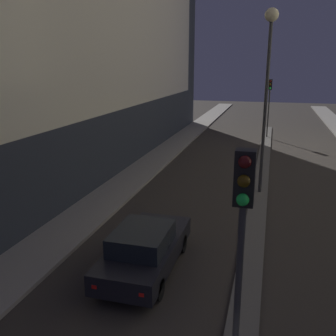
{
  "coord_description": "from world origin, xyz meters",
  "views": [
    {
      "loc": [
        0.34,
        -3.11,
        6.46
      ],
      "look_at": [
        -5.41,
        17.55,
        0.5
      ],
      "focal_mm": 40.0,
      "sensor_mm": 36.0,
      "label": 1
    }
  ],
  "objects_px": {
    "traffic_light_mid": "(270,95)",
    "car_left_lane": "(145,248)",
    "street_lamp": "(269,60)",
    "traffic_light_near": "(241,233)"
  },
  "relations": [
    {
      "from": "traffic_light_near",
      "to": "street_lamp",
      "type": "bearing_deg",
      "value": 90.0
    },
    {
      "from": "street_lamp",
      "to": "traffic_light_near",
      "type": "bearing_deg",
      "value": -90.0
    },
    {
      "from": "traffic_light_near",
      "to": "street_lamp",
      "type": "height_order",
      "value": "street_lamp"
    },
    {
      "from": "traffic_light_near",
      "to": "traffic_light_mid",
      "type": "distance_m",
      "value": 29.0
    },
    {
      "from": "traffic_light_near",
      "to": "street_lamp",
      "type": "distance_m",
      "value": 13.48
    },
    {
      "from": "traffic_light_near",
      "to": "car_left_lane",
      "type": "bearing_deg",
      "value": 125.61
    },
    {
      "from": "traffic_light_mid",
      "to": "car_left_lane",
      "type": "xyz_separation_m",
      "value": [
        -3.27,
        -24.44,
        -3.04
      ]
    },
    {
      "from": "traffic_light_near",
      "to": "car_left_lane",
      "type": "distance_m",
      "value": 6.39
    },
    {
      "from": "traffic_light_near",
      "to": "traffic_light_mid",
      "type": "relative_size",
      "value": 1.0
    },
    {
      "from": "traffic_light_mid",
      "to": "car_left_lane",
      "type": "height_order",
      "value": "traffic_light_mid"
    }
  ]
}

